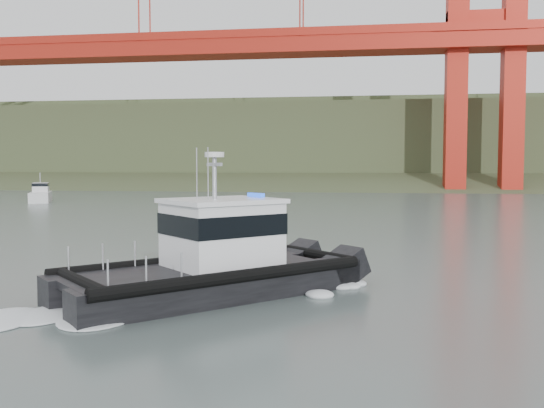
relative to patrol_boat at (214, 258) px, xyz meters
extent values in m
plane|color=#495653|center=(0.23, -0.14, -1.18)|extent=(400.00, 400.00, 0.00)
cube|color=#37492A|center=(0.23, 91.86, -1.18)|extent=(500.00, 44.72, 16.25)
cube|color=#37492A|center=(0.23, 119.86, 4.82)|extent=(500.00, 70.00, 18.00)
cube|color=#37492A|center=(0.23, 144.86, 9.82)|extent=(500.00, 60.00, 16.00)
cube|color=#A52014|center=(0.23, 74.86, 20.82)|extent=(260.00, 6.00, 2.20)
cube|color=black|center=(-0.94, 0.75, -0.81)|extent=(7.71, 7.65, 1.06)
cube|color=black|center=(0.74, -0.95, -0.81)|extent=(7.71, 7.65, 1.06)
cube|color=black|center=(-0.42, -0.41, -0.39)|extent=(8.45, 8.42, 0.22)
cube|color=white|center=(0.21, 0.21, 0.74)|extent=(4.12, 4.12, 2.03)
cube|color=black|center=(0.21, 0.21, 1.10)|extent=(4.20, 4.20, 0.66)
cube|color=white|center=(0.21, 0.21, 1.82)|extent=(4.37, 4.37, 0.14)
cylinder|color=#97999F|center=(0.02, 0.02, 2.55)|extent=(0.14, 0.14, 1.59)
cylinder|color=white|center=(0.02, 0.02, 3.30)|extent=(0.62, 0.62, 0.16)
cube|color=silver|center=(-30.61, 43.71, -0.68)|extent=(4.36, 6.34, 1.21)
cube|color=silver|center=(-30.82, 44.17, 0.33)|extent=(2.48, 2.87, 1.21)
cube|color=black|center=(-30.82, 44.17, 0.74)|extent=(2.54, 2.94, 0.35)
cylinder|color=#97999F|center=(-30.61, 43.71, 1.44)|extent=(0.08, 0.08, 1.21)
camera|label=1|loc=(4.66, -18.67, 2.99)|focal=40.00mm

